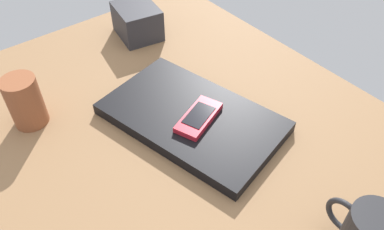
{
  "coord_description": "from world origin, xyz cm",
  "views": [
    {
      "loc": [
        -34.46,
        31.4,
        59.15
      ],
      "look_at": [
        9.64,
        -3.61,
        5.0
      ],
      "focal_mm": 36.18,
      "sensor_mm": 36.0,
      "label": 1
    }
  ],
  "objects_px": {
    "desk_organizer": "(137,21)",
    "cell_phone_on_laptop": "(199,117)",
    "laptop_closed": "(192,118)",
    "pen_cup": "(25,102)"
  },
  "relations": [
    {
      "from": "desk_organizer",
      "to": "laptop_closed",
      "type": "bearing_deg",
      "value": 175.12
    },
    {
      "from": "laptop_closed",
      "to": "desk_organizer",
      "type": "xyz_separation_m",
      "value": [
        0.35,
        -0.09,
        0.03
      ]
    },
    {
      "from": "laptop_closed",
      "to": "desk_organizer",
      "type": "distance_m",
      "value": 0.36
    },
    {
      "from": "laptop_closed",
      "to": "cell_phone_on_laptop",
      "type": "height_order",
      "value": "cell_phone_on_laptop"
    },
    {
      "from": "pen_cup",
      "to": "desk_organizer",
      "type": "bearing_deg",
      "value": -68.09
    },
    {
      "from": "pen_cup",
      "to": "laptop_closed",
      "type": "bearing_deg",
      "value": -128.94
    },
    {
      "from": "laptop_closed",
      "to": "desk_organizer",
      "type": "height_order",
      "value": "desk_organizer"
    },
    {
      "from": "desk_organizer",
      "to": "cell_phone_on_laptop",
      "type": "bearing_deg",
      "value": 175.88
    },
    {
      "from": "cell_phone_on_laptop",
      "to": "desk_organizer",
      "type": "distance_m",
      "value": 0.38
    },
    {
      "from": "laptop_closed",
      "to": "desk_organizer",
      "type": "bearing_deg",
      "value": -28.68
    }
  ]
}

